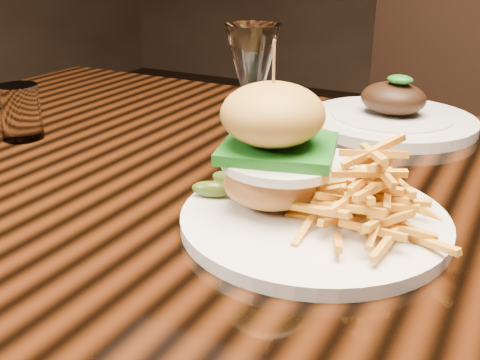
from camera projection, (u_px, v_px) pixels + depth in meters
The scene contains 7 objects.
dining_table at pixel (293, 238), 0.75m from camera, with size 1.60×0.90×0.75m.
burger_plate at pixel (314, 180), 0.60m from camera, with size 0.29×0.29×0.20m.
ramekin at pixel (342, 171), 0.72m from camera, with size 0.07×0.07×0.03m, color silver.
wine_glass at pixel (253, 65), 0.72m from camera, with size 0.07×0.07×0.20m.
water_tumbler at pixel (20, 112), 0.88m from camera, with size 0.06×0.06×0.09m, color white.
far_dish at pixel (391, 117), 0.95m from camera, with size 0.28×0.28×0.09m.
chair_far at pixel (410, 142), 1.54m from camera, with size 0.60×0.61×0.95m.
Camera 1 is at (0.25, -0.62, 1.04)m, focal length 42.00 mm.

